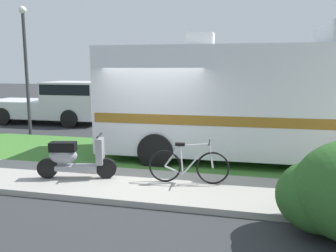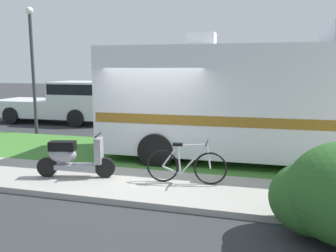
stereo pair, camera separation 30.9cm
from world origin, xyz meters
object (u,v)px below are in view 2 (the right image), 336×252
(bicycle, at_px, (186,165))
(pickup_truck_near, at_px, (66,101))
(motorhome_rv, at_px, (247,99))
(street_lamp_post, at_px, (32,59))
(scooter, at_px, (73,157))

(bicycle, xyz_separation_m, pickup_truck_near, (-7.26, 7.27, 0.49))
(pickup_truck_near, bearing_deg, bicycle, -45.02)
(motorhome_rv, bearing_deg, pickup_truck_near, 150.26)
(street_lamp_post, bearing_deg, scooter, -47.41)
(scooter, xyz_separation_m, pickup_truck_near, (-4.77, 7.52, 0.42))
(scooter, xyz_separation_m, bicycle, (2.49, 0.26, -0.07))
(bicycle, relative_size, pickup_truck_near, 0.31)
(motorhome_rv, relative_size, bicycle, 4.43)
(motorhome_rv, height_order, street_lamp_post, street_lamp_post)
(bicycle, bearing_deg, scooter, -174.15)
(street_lamp_post, bearing_deg, bicycle, -33.35)
(scooter, relative_size, bicycle, 1.01)
(pickup_truck_near, height_order, street_lamp_post, street_lamp_post)
(motorhome_rv, height_order, bicycle, motorhome_rv)
(pickup_truck_near, distance_m, street_lamp_post, 3.29)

